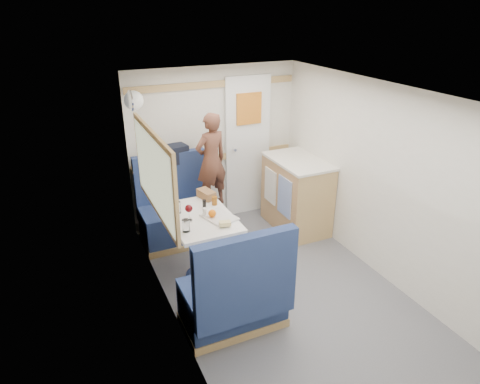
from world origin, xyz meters
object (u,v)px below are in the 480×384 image
cheese_block (225,223)px  salt_grinder (205,213)px  dinette_table (201,229)px  pepper_grinder (204,204)px  duffel_bag (169,155)px  tumbler_mid (177,207)px  bench_far (178,217)px  galley_counter (296,194)px  person (211,160)px  orange_fruit (212,213)px  tray (219,217)px  bread_loaf (206,194)px  bench_near (235,300)px  wine_glass (189,209)px  tumbler_left (186,226)px  dome_light (134,100)px  beer_glass (214,201)px

cheese_block → salt_grinder: 0.29m
dinette_table → pepper_grinder: bearing=56.6°
duffel_bag → tumbler_mid: bearing=-112.1°
bench_far → salt_grinder: 1.02m
galley_counter → cheese_block: galley_counter is taller
person → tumbler_mid: size_ratio=9.15×
bench_far → cheese_block: bench_far is taller
person → duffel_bag: bearing=-58.5°
person → cheese_block: bearing=61.6°
cheese_block → duffel_bag: bearing=95.3°
duffel_bag → orange_fruit: 1.24m
galley_counter → pepper_grinder: (-1.37, -0.40, 0.30)m
pepper_grinder → cheese_block: bearing=-84.6°
person → salt_grinder: size_ratio=11.39×
tray → galley_counter: bearing=26.9°
dinette_table → bench_far: bearing=90.0°
galley_counter → bread_loaf: (-1.26, -0.17, 0.30)m
tumbler_mid → cheese_block: bearing=-55.4°
bench_near → wine_glass: bearing=98.9°
orange_fruit → wine_glass: bearing=165.9°
cheese_block → tumbler_left: tumbler_left is taller
dinette_table → tumbler_left: bearing=-133.0°
bench_far → dome_light: size_ratio=5.25×
galley_counter → orange_fruit: (-1.38, -0.65, 0.31)m
duffel_bag → cheese_block: (0.13, -1.43, -0.25)m
dome_light → cheese_block: dome_light is taller
orange_fruit → cheese_block: 0.22m
beer_glass → bench_far: bearing=108.3°
wine_glass → bread_loaf: bearing=51.4°
duffel_bag → orange_fruit: size_ratio=5.79×
tray → tumbler_mid: 0.45m
dinette_table → bench_far: (-0.00, 0.86, -0.27)m
bench_near → cheese_block: 0.73m
salt_grinder → tray: bearing=-31.3°
orange_fruit → bench_near: bearing=-96.8°
dome_light → person: bearing=-8.4°
orange_fruit → cheese_block: (0.05, -0.21, -0.02)m
tray → beer_glass: 0.31m
dome_light → dinette_table: bearing=-65.4°
pepper_grinder → bread_loaf: bearing=64.8°
dome_light → tumbler_left: size_ratio=1.66×
tumbler_left → wine_glass: bearing=64.2°
dinette_table → duffel_bag: size_ratio=2.05×
cheese_block → bread_loaf: (0.06, 0.69, 0.01)m
cheese_block → dinette_table: bearing=114.3°
galley_counter → tray: bearing=-153.1°
salt_grinder → pepper_grinder: bearing=71.1°
dinette_table → bench_far: size_ratio=0.88×
dome_light → person: (0.79, -0.12, -0.74)m
tray → tumbler_mid: (-0.35, 0.28, 0.05)m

